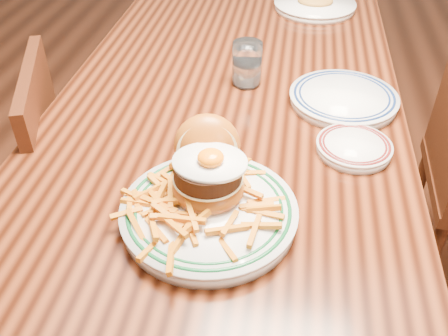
# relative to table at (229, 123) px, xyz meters

# --- Properties ---
(floor) EXTENTS (6.00, 6.00, 0.00)m
(floor) POSITION_rel_table_xyz_m (0.00, 0.00, -0.66)
(floor) COLOR black
(floor) RESTS_ON ground
(table) EXTENTS (0.85, 1.60, 0.75)m
(table) POSITION_rel_table_xyz_m (0.00, 0.00, 0.00)
(table) COLOR black
(table) RESTS_ON floor
(chair_left) EXTENTS (0.50, 0.50, 0.85)m
(chair_left) POSITION_rel_table_xyz_m (-0.56, -0.16, -0.21)
(chair_left) COLOR #3E1A0D
(chair_left) RESTS_ON floor
(main_plate) EXTENTS (0.32, 0.34, 0.15)m
(main_plate) POSITION_rel_table_xyz_m (0.02, -0.43, 0.13)
(main_plate) COLOR silver
(main_plate) RESTS_ON table
(side_plate) EXTENTS (0.16, 0.16, 0.02)m
(side_plate) POSITION_rel_table_xyz_m (0.30, -0.20, 0.10)
(side_plate) COLOR silver
(side_plate) RESTS_ON table
(rear_plate) EXTENTS (0.26, 0.26, 0.03)m
(rear_plate) POSITION_rel_table_xyz_m (0.28, -0.00, 0.10)
(rear_plate) COLOR silver
(rear_plate) RESTS_ON table
(water_glass) EXTENTS (0.08, 0.08, 0.11)m
(water_glass) POSITION_rel_table_xyz_m (0.04, 0.06, 0.14)
(water_glass) COLOR white
(water_glass) RESTS_ON table
(far_plate) EXTENTS (0.27, 0.27, 0.05)m
(far_plate) POSITION_rel_table_xyz_m (0.21, 0.61, 0.10)
(far_plate) COLOR silver
(far_plate) RESTS_ON table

